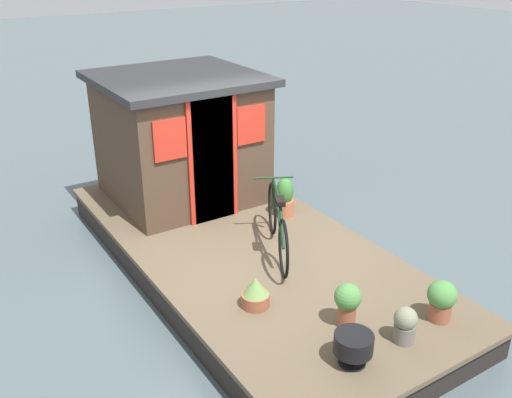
# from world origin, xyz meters

# --- Properties ---
(ground_plane) EXTENTS (60.00, 60.00, 0.00)m
(ground_plane) POSITION_xyz_m (0.00, 0.00, 0.00)
(ground_plane) COLOR #4C5B60
(houseboat_deck) EXTENTS (5.86, 2.72, 0.39)m
(houseboat_deck) POSITION_xyz_m (0.00, 0.00, 0.20)
(houseboat_deck) COLOR brown
(houseboat_deck) RESTS_ON ground_plane
(houseboat_cabin) EXTENTS (2.12, 2.18, 1.81)m
(houseboat_cabin) POSITION_xyz_m (1.82, 0.00, 1.31)
(houseboat_cabin) COLOR #4C3828
(houseboat_cabin) RESTS_ON houseboat_deck
(bicycle) EXTENTS (1.56, 0.85, 0.81)m
(bicycle) POSITION_xyz_m (-0.36, -0.20, 0.77)
(bicycle) COLOR black
(bicycle) RESTS_ON houseboat_deck
(potted_plant_sage) EXTENTS (0.22, 0.22, 0.37)m
(potted_plant_sage) POSITION_xyz_m (-2.43, -0.24, 0.58)
(potted_plant_sage) COLOR slate
(potted_plant_sage) RESTS_ON houseboat_deck
(potted_plant_geranium) EXTENTS (0.27, 0.27, 0.47)m
(potted_plant_geranium) POSITION_xyz_m (-1.94, 0.05, 0.66)
(potted_plant_geranium) COLOR #935138
(potted_plant_geranium) RESTS_ON houseboat_deck
(potted_plant_fern) EXTENTS (0.30, 0.30, 0.33)m
(potted_plant_fern) POSITION_xyz_m (-1.18, 0.63, 0.55)
(potted_plant_fern) COLOR #935138
(potted_plant_fern) RESTS_ON houseboat_deck
(potted_plant_basil) EXTENTS (0.30, 0.30, 0.44)m
(potted_plant_basil) POSITION_xyz_m (-2.38, -0.80, 0.63)
(potted_plant_basil) COLOR #935138
(potted_plant_basil) RESTS_ON houseboat_deck
(potted_plant_succulent) EXTENTS (0.25, 0.25, 0.56)m
(potted_plant_succulent) POSITION_xyz_m (0.43, -0.88, 0.66)
(potted_plant_succulent) COLOR #B2603D
(potted_plant_succulent) RESTS_ON houseboat_deck
(charcoal_grill) EXTENTS (0.36, 0.36, 0.31)m
(charcoal_grill) POSITION_xyz_m (-2.40, 0.38, 0.60)
(charcoal_grill) COLOR black
(charcoal_grill) RESTS_ON houseboat_deck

